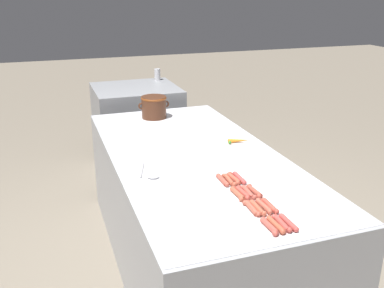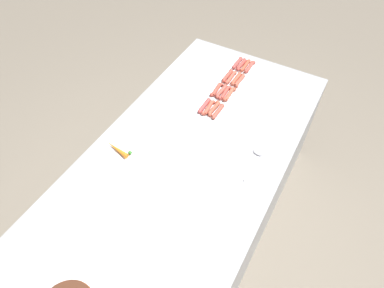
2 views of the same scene
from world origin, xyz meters
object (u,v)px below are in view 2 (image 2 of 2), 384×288
(hot_dog_5, at_px, (236,79))
(hot_dog_12, at_px, (237,63))
(hot_dog_9, at_px, (231,78))
(hot_dog_7, at_px, (214,108))
(hot_dog_14, at_px, (216,90))
(hot_dog_3, at_px, (218,111))
(hot_dog_11, at_px, (208,108))
(hot_dog_15, at_px, (204,106))
(hot_dog_4, at_px, (245,66))
(hot_dog_10, at_px, (221,91))
(carrot, at_px, (118,149))
(hot_dog_1, at_px, (239,80))
(hot_dog_6, at_px, (225,93))
(hot_dog_2, at_px, (229,94))
(hot_dog_13, at_px, (227,76))
(hot_dog_0, at_px, (250,67))
(hot_dog_8, at_px, (241,64))
(serving_spoon, at_px, (258,158))

(hot_dog_5, xyz_separation_m, hot_dog_12, (0.07, -0.18, 0.00))
(hot_dog_5, bearing_deg, hot_dog_9, 8.52)
(hot_dog_7, xyz_separation_m, hot_dog_14, (0.07, -0.18, 0.00))
(hot_dog_3, bearing_deg, hot_dog_9, -78.52)
(hot_dog_11, height_order, hot_dog_15, same)
(hot_dog_4, bearing_deg, hot_dog_10, 85.17)
(carrot, bearing_deg, hot_dog_1, -111.31)
(hot_dog_6, relative_size, carrot, 0.86)
(hot_dog_5, xyz_separation_m, carrot, (0.34, 0.95, 0.00))
(hot_dog_2, height_order, hot_dog_13, same)
(hot_dog_3, bearing_deg, hot_dog_0, -89.53)
(hot_dog_0, bearing_deg, hot_dog_2, 89.83)
(hot_dog_0, height_order, hot_dog_8, same)
(hot_dog_2, bearing_deg, hot_dog_13, -61.01)
(hot_dog_8, relative_size, hot_dog_10, 1.00)
(hot_dog_0, height_order, hot_dog_1, same)
(hot_dog_12, xyz_separation_m, carrot, (0.27, 1.12, 0.00))
(hot_dog_5, distance_m, hot_dog_11, 0.37)
(hot_dog_15, bearing_deg, hot_dog_11, 171.87)
(hot_dog_5, xyz_separation_m, hot_dog_9, (0.04, 0.01, 0.00))
(hot_dog_0, bearing_deg, hot_dog_6, 84.57)
(hot_dog_3, height_order, hot_dog_8, same)
(hot_dog_9, height_order, hot_dog_11, same)
(hot_dog_13, height_order, hot_dog_14, same)
(hot_dog_9, xyz_separation_m, hot_dog_10, (-0.01, 0.17, 0.00))
(hot_dog_12, bearing_deg, hot_dog_2, 105.64)
(hot_dog_3, distance_m, hot_dog_4, 0.54)
(hot_dog_12, bearing_deg, hot_dog_9, 99.84)
(hot_dog_13, bearing_deg, hot_dog_8, -100.85)
(hot_dog_1, distance_m, hot_dog_6, 0.18)
(hot_dog_5, distance_m, hot_dog_6, 0.18)
(hot_dog_0, relative_size, serving_spoon, 0.59)
(hot_dog_3, xyz_separation_m, hot_dog_10, (0.07, -0.19, 0.00))
(hot_dog_13, bearing_deg, hot_dog_15, 90.18)
(hot_dog_7, distance_m, hot_dog_14, 0.19)
(hot_dog_8, distance_m, serving_spoon, 0.88)
(hot_dog_10, bearing_deg, hot_dog_15, 79.50)
(hot_dog_7, distance_m, carrot, 0.68)
(hot_dog_7, xyz_separation_m, serving_spoon, (-0.41, 0.24, -0.01))
(hot_dog_0, relative_size, hot_dog_12, 1.00)
(hot_dog_12, bearing_deg, hot_dog_10, 95.99)
(hot_dog_0, bearing_deg, hot_dog_10, 79.82)
(hot_dog_7, bearing_deg, carrot, 60.29)
(hot_dog_6, distance_m, hot_dog_15, 0.19)
(hot_dog_0, xyz_separation_m, hot_dog_8, (0.07, 0.00, 0.00))
(hot_dog_4, bearing_deg, hot_dog_8, 5.41)
(hot_dog_6, xyz_separation_m, hot_dog_15, (0.06, 0.18, 0.00))
(hot_dog_2, distance_m, hot_dog_10, 0.06)
(hot_dog_10, bearing_deg, hot_dog_6, 174.94)
(hot_dog_2, bearing_deg, hot_dog_3, 91.67)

